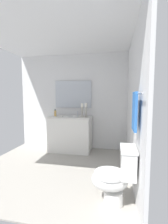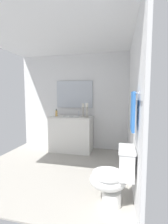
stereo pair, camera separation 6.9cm
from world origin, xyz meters
TOP-DOWN VIEW (x-y plane):
  - floor at (0.00, 0.00)m, footprint 2.66×2.88m
  - wall_back at (0.00, 1.44)m, footprint 2.66×0.04m
  - wall_left at (-1.33, 0.00)m, footprint 0.04×2.88m
  - ceiling at (0.00, 0.00)m, footprint 2.66×2.88m
  - vanity_cabinet at (-1.00, 0.04)m, footprint 0.58×1.06m
  - sink_basin at (-1.00, 0.04)m, footprint 0.40×0.40m
  - mirror at (-1.28, 0.04)m, footprint 0.02×0.97m
  - candle_holder_tall at (-0.93, 0.45)m, footprint 0.09×0.09m
  - candle_holder_short at (-0.99, 0.34)m, footprint 0.09×0.09m
  - soap_bottle at (-1.01, -0.36)m, footprint 0.06×0.06m
  - toilet at (0.83, 1.16)m, footprint 0.39×0.54m
  - towel_bar at (0.89, 1.38)m, footprint 0.80×0.02m
  - towel_near_vanity at (0.89, 1.36)m, footprint 0.28×0.03m

SIDE VIEW (x-z plane):
  - floor at x=0.00m, z-range -0.02..0.00m
  - toilet at x=0.83m, z-range -0.01..0.74m
  - vanity_cabinet at x=-1.00m, z-range 0.00..0.87m
  - sink_basin at x=-1.00m, z-range 0.71..0.95m
  - soap_bottle at x=-1.01m, z-range 0.85..1.03m
  - candle_holder_short at x=-0.99m, z-range 0.88..1.21m
  - candle_holder_tall at x=-0.93m, z-range 0.88..1.22m
  - towel_near_vanity at x=0.89m, z-range 0.98..1.42m
  - wall_back at x=0.00m, z-range 0.00..2.45m
  - wall_left at x=-1.33m, z-range 0.00..2.45m
  - towel_bar at x=0.89m, z-range 1.39..1.41m
  - mirror at x=-1.28m, z-range 1.07..1.77m
  - ceiling at x=0.00m, z-range 2.45..2.47m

